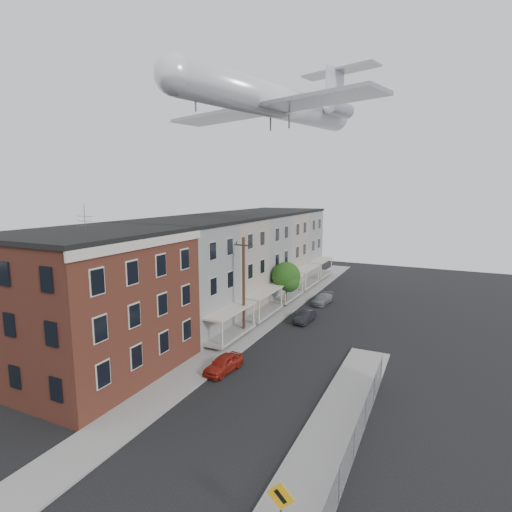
# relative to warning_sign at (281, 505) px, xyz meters

# --- Properties ---
(ground) EXTENTS (120.00, 120.00, 0.00)m
(ground) POSITION_rel_warning_sign_xyz_m (-5.60, 1.03, -1.88)
(ground) COLOR black
(ground) RESTS_ON ground
(sidewalk_left) EXTENTS (3.00, 62.00, 0.12)m
(sidewalk_left) POSITION_rel_warning_sign_xyz_m (-11.10, 25.03, -1.82)
(sidewalk_left) COLOR gray
(sidewalk_left) RESTS_ON ground
(sidewalk_right) EXTENTS (3.00, 26.00, 0.12)m
(sidewalk_right) POSITION_rel_warning_sign_xyz_m (-0.10, 7.03, -1.82)
(sidewalk_right) COLOR gray
(sidewalk_right) RESTS_ON ground
(curb_left) EXTENTS (0.15, 62.00, 0.14)m
(curb_left) POSITION_rel_warning_sign_xyz_m (-9.65, 25.03, -1.81)
(curb_left) COLOR gray
(curb_left) RESTS_ON ground
(curb_right) EXTENTS (0.15, 26.00, 0.14)m
(curb_right) POSITION_rel_warning_sign_xyz_m (-1.55, 7.03, -1.81)
(curb_right) COLOR gray
(curb_right) RESTS_ON ground
(corner_building) EXTENTS (10.31, 12.30, 12.15)m
(corner_building) POSITION_rel_warning_sign_xyz_m (-17.60, 8.03, 3.28)
(corner_building) COLOR black
(corner_building) RESTS_ON ground
(row_house_a) EXTENTS (11.98, 7.00, 10.30)m
(row_house_a) POSITION_rel_warning_sign_xyz_m (-17.56, 17.53, 3.25)
(row_house_a) COLOR slate
(row_house_a) RESTS_ON ground
(row_house_b) EXTENTS (11.98, 7.00, 10.30)m
(row_house_b) POSITION_rel_warning_sign_xyz_m (-17.56, 24.53, 3.25)
(row_house_b) COLOR gray
(row_house_b) RESTS_ON ground
(row_house_c) EXTENTS (11.98, 7.00, 10.30)m
(row_house_c) POSITION_rel_warning_sign_xyz_m (-17.56, 31.53, 3.25)
(row_house_c) COLOR slate
(row_house_c) RESTS_ON ground
(row_house_d) EXTENTS (11.98, 7.00, 10.30)m
(row_house_d) POSITION_rel_warning_sign_xyz_m (-17.56, 38.53, 3.25)
(row_house_d) COLOR gray
(row_house_d) RESTS_ON ground
(row_house_e) EXTENTS (11.98, 7.00, 10.30)m
(row_house_e) POSITION_rel_warning_sign_xyz_m (-17.56, 45.53, 3.25)
(row_house_e) COLOR slate
(row_house_e) RESTS_ON ground
(chainlink_fence) EXTENTS (0.06, 18.06, 1.90)m
(chainlink_fence) POSITION_rel_warning_sign_xyz_m (1.40, 6.03, -0.89)
(chainlink_fence) COLOR gray
(chainlink_fence) RESTS_ON ground
(warning_sign) EXTENTS (1.10, 0.11, 2.80)m
(warning_sign) POSITION_rel_warning_sign_xyz_m (0.00, 0.00, 0.00)
(warning_sign) COLOR #515156
(warning_sign) RESTS_ON ground
(utility_pole) EXTENTS (1.80, 0.26, 9.00)m
(utility_pole) POSITION_rel_warning_sign_xyz_m (-11.20, 19.03, 2.79)
(utility_pole) COLOR black
(utility_pole) RESTS_ON ground
(street_tree) EXTENTS (3.22, 3.20, 5.20)m
(street_tree) POSITION_rel_warning_sign_xyz_m (-10.87, 28.95, 1.57)
(street_tree) COLOR black
(street_tree) RESTS_ON ground
(car_near) EXTENTS (1.84, 3.75, 1.23)m
(car_near) POSITION_rel_warning_sign_xyz_m (-9.20, 11.85, -1.27)
(car_near) COLOR maroon
(car_near) RESTS_ON ground
(car_mid) EXTENTS (1.40, 3.59, 1.16)m
(car_mid) POSITION_rel_warning_sign_xyz_m (-7.40, 25.06, -1.30)
(car_mid) COLOR black
(car_mid) RESTS_ON ground
(car_far) EXTENTS (1.91, 4.03, 1.13)m
(car_far) POSITION_rel_warning_sign_xyz_m (-7.66, 32.18, -1.32)
(car_far) COLOR slate
(car_far) RESTS_ON ground
(airplane) EXTENTS (22.18, 25.37, 7.33)m
(airplane) POSITION_rel_warning_sign_xyz_m (-9.99, 23.64, 19.19)
(airplane) COLOR silver
(airplane) RESTS_ON ground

